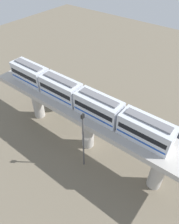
# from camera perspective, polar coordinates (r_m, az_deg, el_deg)

# --- Properties ---
(ground_plane) EXTENTS (120.00, 120.00, 0.00)m
(ground_plane) POSITION_cam_1_polar(r_m,az_deg,el_deg) (35.40, -0.41, -8.70)
(ground_plane) COLOR #706654
(viaduct) EXTENTS (5.20, 35.80, 7.51)m
(viaduct) POSITION_cam_1_polar(r_m,az_deg,el_deg) (31.12, -0.46, -1.72)
(viaduct) COLOR #B7B2AA
(viaduct) RESTS_ON ground
(train) EXTENTS (2.64, 27.45, 3.24)m
(train) POSITION_cam_1_polar(r_m,az_deg,el_deg) (29.89, -2.96, 4.05)
(train) COLOR silver
(train) RESTS_ON viaduct
(parked_car_red) EXTENTS (2.69, 4.49, 1.76)m
(parked_car_red) POSITION_cam_1_polar(r_m,az_deg,el_deg) (42.00, 1.01, 2.40)
(parked_car_red) COLOR red
(parked_car_red) RESTS_ON ground
(parked_car_black) EXTENTS (2.48, 4.44, 1.76)m
(parked_car_black) POSITION_cam_1_polar(r_m,az_deg,el_deg) (37.95, 22.34, -6.79)
(parked_car_black) COLOR black
(parked_car_black) RESTS_ON ground
(parked_car_orange) EXTENTS (2.27, 4.38, 1.76)m
(parked_car_orange) POSITION_cam_1_polar(r_m,az_deg,el_deg) (39.55, 10.14, -1.32)
(parked_car_orange) COLOR orange
(parked_car_orange) RESTS_ON ground
(tree_near_viaduct) EXTENTS (2.59, 2.59, 4.89)m
(tree_near_viaduct) POSITION_cam_1_polar(r_m,az_deg,el_deg) (39.87, -6.55, 4.76)
(tree_near_viaduct) COLOR brown
(tree_near_viaduct) RESTS_ON ground
(signal_post) EXTENTS (0.44, 0.28, 10.11)m
(signal_post) POSITION_cam_1_polar(r_m,az_deg,el_deg) (28.66, -1.68, -7.44)
(signal_post) COLOR #4C4C51
(signal_post) RESTS_ON ground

